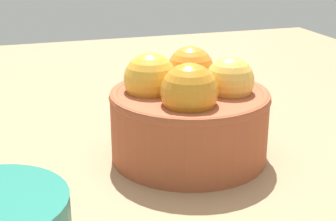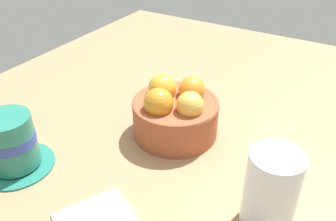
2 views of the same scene
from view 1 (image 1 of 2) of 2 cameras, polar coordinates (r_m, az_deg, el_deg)
The scene contains 2 objects.
ground_plane at distance 47.93cm, azimuth 2.33°, elevation -6.93°, with size 110.74×90.50×3.31cm, color #997551.
terracotta_bowl at distance 45.53cm, azimuth 2.37°, elevation -0.22°, with size 14.43×14.43×9.74cm.
Camera 1 is at (40.28, -14.67, 19.78)cm, focal length 53.95 mm.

